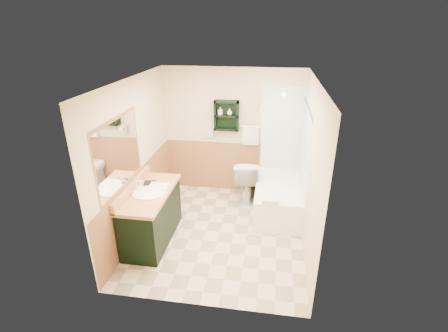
% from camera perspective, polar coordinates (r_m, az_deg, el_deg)
% --- Properties ---
extents(floor, '(3.00, 3.00, 0.00)m').
position_cam_1_polar(floor, '(5.35, -0.74, -11.50)').
color(floor, beige).
rests_on(floor, ground).
extents(back_wall, '(2.60, 0.04, 2.40)m').
position_cam_1_polar(back_wall, '(6.17, 1.50, 5.95)').
color(back_wall, '#F4E5BF').
rests_on(back_wall, ground).
extents(left_wall, '(0.04, 3.00, 2.40)m').
position_cam_1_polar(left_wall, '(5.13, -15.53, 1.22)').
color(left_wall, '#F4E5BF').
rests_on(left_wall, ground).
extents(right_wall, '(0.04, 3.00, 2.40)m').
position_cam_1_polar(right_wall, '(4.74, 15.13, -0.62)').
color(right_wall, '#F4E5BF').
rests_on(right_wall, ground).
extents(ceiling, '(2.60, 3.00, 0.04)m').
position_cam_1_polar(ceiling, '(4.41, -0.91, 15.01)').
color(ceiling, white).
rests_on(ceiling, back_wall).
extents(wainscot_left, '(2.98, 2.98, 1.00)m').
position_cam_1_polar(wainscot_left, '(5.41, -14.38, -5.64)').
color(wainscot_left, '#B97B4B').
rests_on(wainscot_left, left_wall).
extents(wainscot_back, '(2.58, 2.58, 1.00)m').
position_cam_1_polar(wainscot_back, '(6.39, 1.39, -0.13)').
color(wainscot_back, '#B97B4B').
rests_on(wainscot_back, back_wall).
extents(mirror_frame, '(1.30, 1.30, 1.00)m').
position_cam_1_polar(mirror_frame, '(4.54, -18.05, 2.01)').
color(mirror_frame, brown).
rests_on(mirror_frame, left_wall).
extents(mirror_glass, '(1.20, 1.20, 0.90)m').
position_cam_1_polar(mirror_glass, '(4.54, -17.99, 2.01)').
color(mirror_glass, white).
rests_on(mirror_glass, left_wall).
extents(tile_right, '(1.50, 1.50, 2.10)m').
position_cam_1_polar(tile_right, '(5.48, 13.83, 1.20)').
color(tile_right, white).
rests_on(tile_right, right_wall).
extents(tile_back, '(0.95, 0.95, 2.10)m').
position_cam_1_polar(tile_back, '(6.14, 10.99, 3.94)').
color(tile_back, white).
rests_on(tile_back, back_wall).
extents(tile_accent, '(1.50, 1.50, 0.10)m').
position_cam_1_polar(tile_accent, '(5.22, 14.64, 9.84)').
color(tile_accent, '#154B2B').
rests_on(tile_accent, right_wall).
extents(wall_shelf, '(0.45, 0.15, 0.55)m').
position_cam_1_polar(wall_shelf, '(5.97, 0.43, 8.86)').
color(wall_shelf, black).
rests_on(wall_shelf, back_wall).
extents(hair_dryer, '(0.10, 0.24, 0.18)m').
position_cam_1_polar(hair_dryer, '(6.14, -2.33, 5.87)').
color(hair_dryer, silver).
rests_on(hair_dryer, back_wall).
extents(towel_bar, '(0.40, 0.06, 0.40)m').
position_cam_1_polar(towel_bar, '(6.02, 4.76, 6.93)').
color(towel_bar, silver).
rests_on(towel_bar, back_wall).
extents(curtain_rod, '(0.03, 1.60, 0.03)m').
position_cam_1_polar(curtain_rod, '(5.17, 6.44, 11.47)').
color(curtain_rod, silver).
rests_on(curtain_rod, back_wall).
extents(shower_curtain, '(1.05, 1.05, 1.70)m').
position_cam_1_polar(shower_curtain, '(5.58, 6.13, 3.31)').
color(shower_curtain, beige).
rests_on(shower_curtain, curtain_rod).
extents(vanity, '(0.59, 1.31, 0.83)m').
position_cam_1_polar(vanity, '(5.10, -12.60, -8.55)').
color(vanity, black).
rests_on(vanity, ground).
extents(bathtub, '(0.81, 1.50, 0.54)m').
position_cam_1_polar(bathtub, '(5.85, 9.57, -5.43)').
color(bathtub, white).
rests_on(bathtub, ground).
extents(toilet, '(0.53, 0.85, 0.80)m').
position_cam_1_polar(toilet, '(6.13, 3.86, -2.30)').
color(toilet, white).
rests_on(toilet, ground).
extents(counter_towel, '(0.29, 0.23, 0.04)m').
position_cam_1_polar(counter_towel, '(4.96, -11.44, -3.64)').
color(counter_towel, silver).
rests_on(counter_towel, vanity).
extents(vanity_book, '(0.17, 0.05, 0.23)m').
position_cam_1_polar(vanity_book, '(5.07, -14.09, -2.07)').
color(vanity_book, black).
rests_on(vanity_book, vanity).
extents(tub_towel, '(0.25, 0.21, 0.07)m').
position_cam_1_polar(tub_towel, '(5.13, 8.13, -5.94)').
color(tub_towel, silver).
rests_on(tub_towel, bathtub).
extents(soap_bottle_a, '(0.11, 0.15, 0.06)m').
position_cam_1_polar(soap_bottle_a, '(5.97, -0.65, 9.32)').
color(soap_bottle_a, white).
rests_on(soap_bottle_a, wall_shelf).
extents(soap_bottle_b, '(0.12, 0.14, 0.09)m').
position_cam_1_polar(soap_bottle_b, '(5.94, 1.01, 9.39)').
color(soap_bottle_b, white).
rests_on(soap_bottle_b, wall_shelf).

